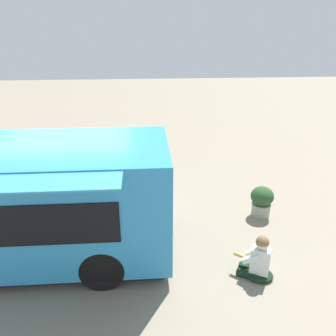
% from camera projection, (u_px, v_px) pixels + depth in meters
% --- Properties ---
extents(ground_plane, '(40.00, 40.00, 0.00)m').
position_uv_depth(ground_plane, '(78.00, 228.00, 7.93)').
color(ground_plane, gray).
extents(food_truck, '(5.32, 2.77, 2.27)m').
position_uv_depth(food_truck, '(33.00, 208.00, 6.58)').
color(food_truck, '#2E8ECA').
rests_on(food_truck, ground_plane).
extents(person_customer, '(0.76, 0.62, 0.86)m').
position_uv_depth(person_customer, '(258.00, 260.00, 6.33)').
color(person_customer, black).
rests_on(person_customer, ground_plane).
extents(planter_flowering_near, '(0.53, 0.53, 0.73)m').
position_uv_depth(planter_flowering_near, '(262.00, 200.00, 8.28)').
color(planter_flowering_near, '#9D9C88').
rests_on(planter_flowering_near, ground_plane).
extents(planter_flowering_far, '(0.65, 0.65, 0.91)m').
position_uv_depth(planter_flowering_far, '(138.00, 161.00, 10.23)').
color(planter_flowering_far, '#404A4B').
rests_on(planter_flowering_far, ground_plane).
extents(planter_flowering_side, '(0.50, 0.50, 0.73)m').
position_uv_depth(planter_flowering_side, '(156.00, 145.00, 11.89)').
color(planter_flowering_side, '#3F4A4C').
rests_on(planter_flowering_side, ground_plane).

